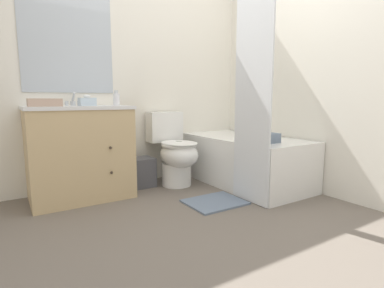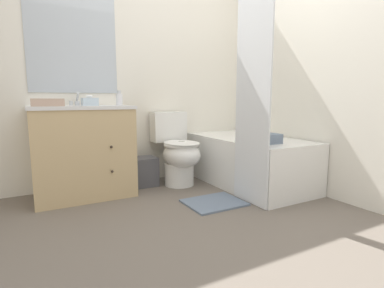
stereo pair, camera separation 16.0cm
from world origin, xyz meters
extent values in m
plane|color=#6B6056|center=(0.00, 0.00, 0.00)|extent=(14.00, 14.00, 0.00)
cube|color=white|center=(0.00, 1.54, 1.25)|extent=(8.00, 0.05, 2.50)
cube|color=#B2BCC6|center=(-0.75, 1.51, 1.42)|extent=(0.81, 0.01, 0.93)
cube|color=white|center=(1.21, 0.76, 1.25)|extent=(0.05, 2.51, 2.50)
cube|color=tan|center=(-0.75, 1.24, 0.40)|extent=(0.85, 0.54, 0.80)
cube|color=white|center=(-0.75, 1.24, 0.82)|extent=(0.87, 0.56, 0.03)
cylinder|color=white|center=(-0.75, 1.24, 0.78)|extent=(0.31, 0.31, 0.10)
sphere|color=#382D23|center=(-0.56, 0.96, 0.48)|extent=(0.02, 0.02, 0.02)
sphere|color=#382D23|center=(-0.56, 0.96, 0.27)|extent=(0.02, 0.02, 0.02)
cylinder|color=silver|center=(-0.75, 1.44, 0.85)|extent=(0.04, 0.04, 0.04)
cylinder|color=silver|center=(-0.75, 1.40, 0.92)|extent=(0.02, 0.11, 0.09)
cylinder|color=silver|center=(-0.81, 1.44, 0.86)|extent=(0.03, 0.03, 0.04)
cylinder|color=silver|center=(-0.70, 1.44, 0.86)|extent=(0.03, 0.03, 0.04)
cylinder|color=white|center=(0.18, 1.14, 0.12)|extent=(0.31, 0.31, 0.24)
ellipsoid|color=white|center=(0.18, 1.08, 0.33)|extent=(0.36, 0.46, 0.27)
torus|color=white|center=(0.18, 1.08, 0.43)|extent=(0.36, 0.36, 0.04)
cube|color=white|center=(0.18, 1.40, 0.59)|extent=(0.37, 0.18, 0.32)
ellipsoid|color=white|center=(0.18, 1.08, 0.46)|extent=(0.34, 0.44, 0.02)
cube|color=white|center=(0.83, 0.82, 0.25)|extent=(0.71, 1.39, 0.50)
cube|color=#ACB1B2|center=(0.83, 0.82, 0.49)|extent=(0.59, 1.27, 0.01)
cube|color=white|center=(0.46, 0.34, 0.99)|extent=(0.02, 0.43, 1.96)
cube|color=#4C4C51|center=(-0.17, 1.30, 0.15)|extent=(0.28, 0.24, 0.30)
cube|color=silver|center=(-0.68, 1.21, 0.87)|extent=(0.13, 0.13, 0.07)
ellipsoid|color=white|center=(-0.68, 1.21, 0.92)|extent=(0.06, 0.04, 0.03)
cylinder|color=silver|center=(-0.39, 1.29, 0.89)|extent=(0.06, 0.06, 0.11)
cylinder|color=silver|center=(-0.39, 1.29, 0.96)|extent=(0.03, 0.03, 0.03)
cube|color=tan|center=(-1.03, 1.10, 0.86)|extent=(0.24, 0.13, 0.06)
cube|color=slate|center=(0.67, 0.44, 0.54)|extent=(0.27, 0.25, 0.09)
cube|color=slate|center=(0.18, 0.48, 0.01)|extent=(0.48, 0.39, 0.02)
camera|label=1|loc=(-1.32, -1.52, 0.88)|focal=28.00mm
camera|label=2|loc=(-1.18, -1.60, 0.88)|focal=28.00mm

